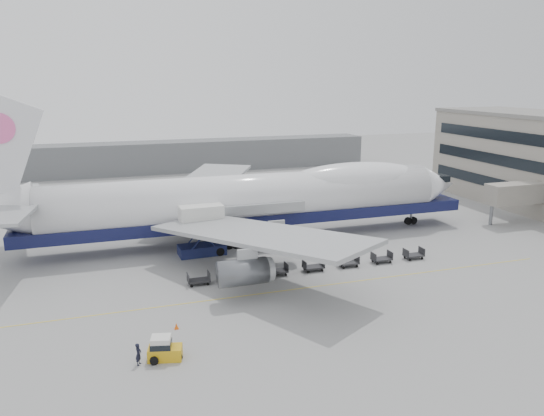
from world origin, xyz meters
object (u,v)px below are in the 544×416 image
object	(u,v)px
catering_truck	(201,227)
baggage_tug	(164,349)
airliner	(253,199)
ground_worker	(138,354)

from	to	relation	value
catering_truck	baggage_tug	bearing A→B (deg)	-110.04
airliner	catering_truck	xyz separation A→B (m)	(-7.74, -3.96, -2.16)
catering_truck	baggage_tug	distance (m)	25.20
baggage_tug	ground_worker	bearing A→B (deg)	-159.49
airliner	catering_truck	distance (m)	8.96
ground_worker	catering_truck	bearing A→B (deg)	2.14
baggage_tug	catering_truck	bearing A→B (deg)	85.98
airliner	catering_truck	world-z (taller)	airliner
ground_worker	baggage_tug	bearing A→B (deg)	-59.49
catering_truck	ground_worker	bearing A→B (deg)	-113.88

